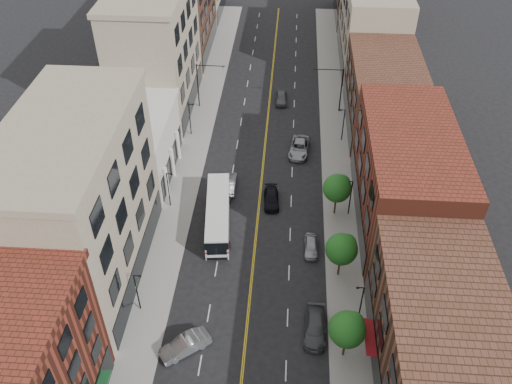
% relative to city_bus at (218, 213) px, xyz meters
% --- Properties ---
extents(sidewalk_left, '(4.00, 110.00, 0.15)m').
position_rel_city_bus_xyz_m(sidewalk_left, '(-5.39, 13.93, -1.73)').
color(sidewalk_left, gray).
rests_on(sidewalk_left, ground).
extents(sidewalk_right, '(4.00, 110.00, 0.15)m').
position_rel_city_bus_xyz_m(sidewalk_right, '(14.61, 13.93, -1.73)').
color(sidewalk_right, gray).
rests_on(sidewalk_right, ground).
extents(bldg_l_tanoffice, '(10.00, 22.00, 18.00)m').
position_rel_city_bus_xyz_m(bldg_l_tanoffice, '(-12.39, -8.07, 7.20)').
color(bldg_l_tanoffice, gray).
rests_on(bldg_l_tanoffice, ground).
extents(bldg_l_white, '(10.00, 14.00, 8.00)m').
position_rel_city_bus_xyz_m(bldg_l_white, '(-12.39, 9.93, 2.20)').
color(bldg_l_white, silver).
rests_on(bldg_l_white, ground).
extents(bldg_l_far_a, '(10.00, 20.00, 18.00)m').
position_rel_city_bus_xyz_m(bldg_l_far_a, '(-12.39, 26.93, 7.20)').
color(bldg_l_far_a, gray).
rests_on(bldg_l_far_a, ground).
extents(bldg_l_far_b, '(10.00, 20.00, 15.00)m').
position_rel_city_bus_xyz_m(bldg_l_far_b, '(-12.39, 46.93, 5.70)').
color(bldg_l_far_b, '#543221').
rests_on(bldg_l_far_b, ground).
extents(bldg_r_near, '(10.00, 26.00, 10.00)m').
position_rel_city_bus_xyz_m(bldg_r_near, '(21.61, -21.07, 3.20)').
color(bldg_r_near, '#543221').
rests_on(bldg_r_near, ground).
extents(bldg_r_mid, '(10.00, 22.00, 12.00)m').
position_rel_city_bus_xyz_m(bldg_r_mid, '(21.61, 2.93, 4.20)').
color(bldg_r_mid, maroon).
rests_on(bldg_r_mid, ground).
extents(bldg_r_far_a, '(10.00, 20.00, 10.00)m').
position_rel_city_bus_xyz_m(bldg_r_far_a, '(21.61, 23.93, 3.20)').
color(bldg_r_far_a, '#543221').
rests_on(bldg_r_far_a, ground).
extents(bldg_r_far_b, '(10.00, 22.00, 14.00)m').
position_rel_city_bus_xyz_m(bldg_r_far_b, '(21.61, 44.93, 5.20)').
color(bldg_r_far_b, gray).
rests_on(bldg_r_far_b, ground).
extents(tree_r_1, '(3.40, 3.40, 5.59)m').
position_rel_city_bus_xyz_m(tree_r_1, '(14.00, -17.00, 2.33)').
color(tree_r_1, black).
rests_on(tree_r_1, sidewalk_right).
extents(tree_r_2, '(3.40, 3.40, 5.59)m').
position_rel_city_bus_xyz_m(tree_r_2, '(14.00, -7.00, 2.33)').
color(tree_r_2, black).
rests_on(tree_r_2, sidewalk_right).
extents(tree_r_3, '(3.40, 3.40, 5.59)m').
position_rel_city_bus_xyz_m(tree_r_3, '(14.00, 3.00, 2.33)').
color(tree_r_3, black).
rests_on(tree_r_3, sidewalk_right).
extents(lamp_l_1, '(0.81, 0.55, 5.05)m').
position_rel_city_bus_xyz_m(lamp_l_1, '(-6.34, -13.07, 1.17)').
color(lamp_l_1, black).
rests_on(lamp_l_1, sidewalk_left).
extents(lamp_l_2, '(0.81, 0.55, 5.05)m').
position_rel_city_bus_xyz_m(lamp_l_2, '(-6.34, 2.93, 1.17)').
color(lamp_l_2, black).
rests_on(lamp_l_2, sidewalk_left).
extents(lamp_l_3, '(0.81, 0.55, 5.05)m').
position_rel_city_bus_xyz_m(lamp_l_3, '(-6.34, 18.93, 1.17)').
color(lamp_l_3, black).
rests_on(lamp_l_3, sidewalk_left).
extents(lamp_r_1, '(0.81, 0.55, 5.05)m').
position_rel_city_bus_xyz_m(lamp_r_1, '(15.56, -13.07, 1.17)').
color(lamp_r_1, black).
rests_on(lamp_r_1, sidewalk_right).
extents(lamp_r_2, '(0.81, 0.55, 5.05)m').
position_rel_city_bus_xyz_m(lamp_r_2, '(15.56, 2.93, 1.17)').
color(lamp_r_2, black).
rests_on(lamp_r_2, sidewalk_right).
extents(lamp_r_3, '(0.81, 0.55, 5.05)m').
position_rel_city_bus_xyz_m(lamp_r_3, '(15.56, 18.93, 1.17)').
color(lamp_r_3, black).
rests_on(lamp_r_3, sidewalk_right).
extents(signal_mast_left, '(4.49, 0.18, 7.20)m').
position_rel_city_bus_xyz_m(signal_mast_left, '(-5.66, 26.93, 2.84)').
color(signal_mast_left, black).
rests_on(signal_mast_left, sidewalk_left).
extents(signal_mast_right, '(4.49, 0.18, 7.20)m').
position_rel_city_bus_xyz_m(signal_mast_right, '(14.88, 26.93, 2.84)').
color(signal_mast_right, black).
rests_on(signal_mast_right, sidewalk_right).
extents(city_bus, '(3.86, 12.25, 3.10)m').
position_rel_city_bus_xyz_m(city_bus, '(0.00, 0.00, 0.00)').
color(city_bus, silver).
rests_on(city_bus, ground).
extents(car_angle_b, '(4.97, 4.31, 1.62)m').
position_rel_city_bus_xyz_m(car_angle_b, '(-0.99, -17.54, -0.99)').
color(car_angle_b, '#ACAFB4').
rests_on(car_angle_b, ground).
extents(car_parked_mid, '(2.33, 5.29, 1.51)m').
position_rel_city_bus_xyz_m(car_parked_mid, '(11.30, -14.65, -1.05)').
color(car_parked_mid, '#414246').
rests_on(car_parked_mid, ground).
extents(car_parked_far, '(1.58, 3.93, 1.34)m').
position_rel_city_bus_xyz_m(car_parked_far, '(11.00, -3.50, -1.13)').
color(car_parked_far, '#9A9BA1').
rests_on(car_parked_far, ground).
extents(car_lane_behind, '(1.74, 4.74, 1.55)m').
position_rel_city_bus_xyz_m(car_lane_behind, '(0.54, 6.95, -1.03)').
color(car_lane_behind, '#535258').
rests_on(car_lane_behind, ground).
extents(car_lane_a, '(2.20, 4.70, 1.33)m').
position_rel_city_bus_xyz_m(car_lane_a, '(6.11, 4.45, -1.14)').
color(car_lane_a, black).
rests_on(car_lane_a, ground).
extents(car_lane_b, '(3.27, 6.02, 1.60)m').
position_rel_city_bus_xyz_m(car_lane_b, '(9.51, 15.60, -1.00)').
color(car_lane_b, '#94969B').
rests_on(car_lane_b, ground).
extents(car_lane_c, '(1.94, 4.55, 1.53)m').
position_rel_city_bus_xyz_m(car_lane_c, '(6.51, 29.31, -1.04)').
color(car_lane_c, '#4E4F53').
rests_on(car_lane_c, ground).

